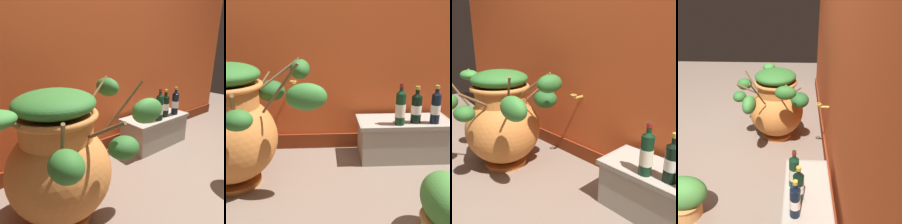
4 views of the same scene
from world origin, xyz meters
The scene contains 6 objects.
terracotta_urn centered at (-0.53, 0.55, 0.41)m, with size 1.04×0.82×0.84m.
stone_ledge centered at (0.68, 0.88, 0.17)m, with size 0.72×0.34×0.31m.
wine_bottle_left centered at (0.75, 0.82, 0.44)m, with size 0.08×0.08×0.28m.
wine_bottle_middle centered at (0.62, 0.78, 0.45)m, with size 0.07×0.07×0.31m.
wine_bottle_right centered at (0.89, 0.80, 0.44)m, with size 0.07×0.07×0.29m.
potted_shrub centered at (0.65, -0.06, 0.19)m, with size 0.25×0.36×0.35m.
Camera 2 is at (0.05, -1.26, 1.06)m, focal length 47.60 mm.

